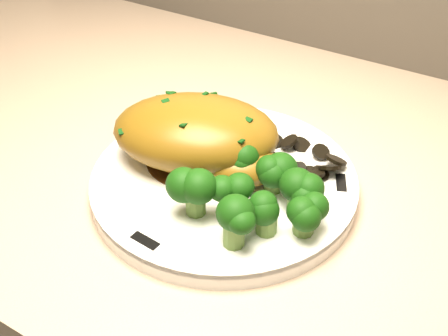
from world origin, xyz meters
The scene contains 8 objects.
plate centered at (-0.57, 1.60, 0.84)m, with size 0.29×0.29×0.02m, color white.
rim_accent_0 centered at (-0.45, 1.65, 0.85)m, with size 0.03×0.01×0.00m, color black.
rim_accent_1 centered at (-0.67, 1.67, 0.85)m, with size 0.03×0.01×0.00m, color black.
rim_accent_2 centered at (-0.58, 1.48, 0.85)m, with size 0.03×0.01×0.00m, color black.
gravy_pool centered at (-0.61, 1.61, 0.86)m, with size 0.11×0.11×0.00m, color #371C0A.
chicken_breast centered at (-0.60, 1.61, 0.89)m, with size 0.22×0.18×0.07m.
mushroom_pile centered at (-0.51, 1.67, 0.86)m, with size 0.09×0.07×0.03m.
broccoli_florets centered at (-0.51, 1.56, 0.88)m, with size 0.13×0.12×0.05m.
Camera 1 is at (-0.32, 1.20, 1.23)m, focal length 45.00 mm.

